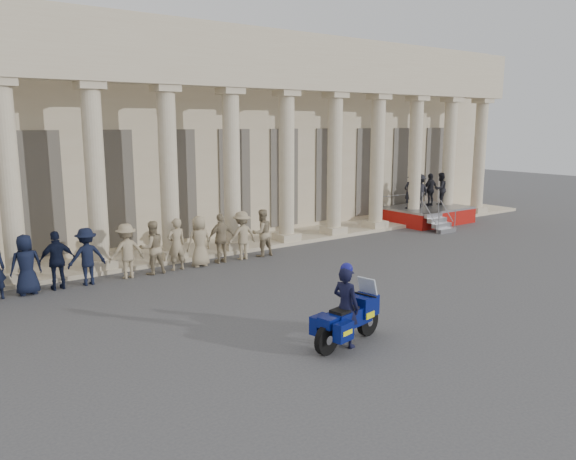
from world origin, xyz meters
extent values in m
plane|color=#434346|center=(0.00, 0.00, 0.00)|extent=(90.00, 90.00, 0.00)
cube|color=#C4B393|center=(0.00, 15.00, 4.50)|extent=(40.00, 10.00, 9.00)
cube|color=#C4B393|center=(0.00, 8.80, 0.07)|extent=(40.00, 2.60, 0.15)
cube|color=#C4B393|center=(0.00, 8.00, 6.79)|extent=(35.80, 1.00, 1.00)
cube|color=#C4B393|center=(0.00, 8.00, 7.89)|extent=(35.80, 1.00, 1.20)
cube|color=#C4B393|center=(-6.50, 8.00, 0.30)|extent=(0.90, 0.90, 0.30)
cylinder|color=#C4B393|center=(-6.50, 8.00, 3.25)|extent=(0.64, 0.64, 5.60)
cube|color=#C4B393|center=(-6.50, 8.00, 6.17)|extent=(0.85, 0.85, 0.24)
cube|color=#C4B393|center=(-3.90, 8.00, 0.30)|extent=(0.90, 0.90, 0.30)
cylinder|color=#C4B393|center=(-3.90, 8.00, 3.25)|extent=(0.64, 0.64, 5.60)
cube|color=#C4B393|center=(-3.90, 8.00, 6.17)|extent=(0.85, 0.85, 0.24)
cube|color=#C4B393|center=(-1.30, 8.00, 0.30)|extent=(0.90, 0.90, 0.30)
cylinder|color=#C4B393|center=(-1.30, 8.00, 3.25)|extent=(0.64, 0.64, 5.60)
cube|color=#C4B393|center=(-1.30, 8.00, 6.17)|extent=(0.85, 0.85, 0.24)
cube|color=#C4B393|center=(1.30, 8.00, 0.30)|extent=(0.90, 0.90, 0.30)
cylinder|color=#C4B393|center=(1.30, 8.00, 3.25)|extent=(0.64, 0.64, 5.60)
cube|color=#C4B393|center=(1.30, 8.00, 6.17)|extent=(0.85, 0.85, 0.24)
cube|color=#C4B393|center=(3.90, 8.00, 0.30)|extent=(0.90, 0.90, 0.30)
cylinder|color=#C4B393|center=(3.90, 8.00, 3.25)|extent=(0.64, 0.64, 5.60)
cube|color=#C4B393|center=(3.90, 8.00, 6.17)|extent=(0.85, 0.85, 0.24)
cube|color=#C4B393|center=(6.50, 8.00, 0.30)|extent=(0.90, 0.90, 0.30)
cylinder|color=#C4B393|center=(6.50, 8.00, 3.25)|extent=(0.64, 0.64, 5.60)
cube|color=#C4B393|center=(6.50, 8.00, 6.17)|extent=(0.85, 0.85, 0.24)
cube|color=#C4B393|center=(9.10, 8.00, 0.30)|extent=(0.90, 0.90, 0.30)
cylinder|color=#C4B393|center=(9.10, 8.00, 3.25)|extent=(0.64, 0.64, 5.60)
cube|color=#C4B393|center=(9.10, 8.00, 6.17)|extent=(0.85, 0.85, 0.24)
cube|color=#C4B393|center=(11.70, 8.00, 0.30)|extent=(0.90, 0.90, 0.30)
cylinder|color=#C4B393|center=(11.70, 8.00, 3.25)|extent=(0.64, 0.64, 5.60)
cube|color=#C4B393|center=(11.70, 8.00, 6.17)|extent=(0.85, 0.85, 0.24)
cube|color=#C4B393|center=(14.30, 8.00, 0.30)|extent=(0.90, 0.90, 0.30)
cylinder|color=#C4B393|center=(14.30, 8.00, 3.25)|extent=(0.64, 0.64, 5.60)
cube|color=#C4B393|center=(14.30, 8.00, 6.17)|extent=(0.85, 0.85, 0.24)
cube|color=#C4B393|center=(16.90, 8.00, 0.30)|extent=(0.90, 0.90, 0.30)
cylinder|color=#C4B393|center=(16.90, 8.00, 3.25)|extent=(0.64, 0.64, 5.60)
cube|color=#C4B393|center=(16.90, 8.00, 6.17)|extent=(0.85, 0.85, 0.24)
cube|color=black|center=(-5.20, 10.02, 2.55)|extent=(1.30, 0.12, 4.20)
cube|color=black|center=(-2.60, 10.02, 2.55)|extent=(1.30, 0.12, 4.20)
cube|color=black|center=(0.00, 10.02, 2.55)|extent=(1.30, 0.12, 4.20)
cube|color=black|center=(2.60, 10.02, 2.55)|extent=(1.30, 0.12, 4.20)
cube|color=black|center=(5.20, 10.02, 2.55)|extent=(1.30, 0.12, 4.20)
cube|color=black|center=(7.80, 10.02, 2.55)|extent=(1.30, 0.12, 4.20)
cube|color=black|center=(10.40, 10.02, 2.55)|extent=(1.30, 0.12, 4.20)
cube|color=black|center=(13.00, 10.02, 2.55)|extent=(1.30, 0.12, 4.20)
cube|color=black|center=(15.60, 10.02, 2.55)|extent=(1.30, 0.12, 4.20)
imported|color=black|center=(-6.47, 6.73, 0.90)|extent=(0.88, 0.57, 1.80)
imported|color=black|center=(-5.59, 6.73, 0.90)|extent=(1.06, 0.44, 1.80)
imported|color=black|center=(-4.71, 6.73, 0.90)|extent=(1.16, 0.67, 1.80)
imported|color=#9B8A6B|center=(-3.44, 6.73, 0.90)|extent=(1.16, 0.67, 1.80)
imported|color=#9B8A6B|center=(-2.56, 6.73, 0.90)|extent=(0.88, 0.68, 1.80)
imported|color=#9B8A6B|center=(-1.69, 6.73, 0.90)|extent=(0.66, 0.43, 1.80)
imported|color=#9B8A6B|center=(-0.81, 6.73, 0.90)|extent=(0.88, 0.57, 1.80)
imported|color=#9B8A6B|center=(0.07, 6.73, 0.90)|extent=(1.06, 0.44, 1.80)
imported|color=#9B8A6B|center=(0.94, 6.73, 0.90)|extent=(1.16, 0.67, 1.80)
imported|color=#9B8A6B|center=(1.82, 6.73, 0.90)|extent=(0.88, 0.68, 1.80)
cube|color=gray|center=(12.72, 7.93, 0.77)|extent=(4.04, 2.89, 0.10)
cube|color=#9D120C|center=(12.72, 6.50, 0.36)|extent=(4.04, 0.04, 0.72)
cube|color=#9D120C|center=(10.72, 7.93, 0.36)|extent=(0.04, 2.89, 0.72)
cube|color=#9D120C|center=(14.72, 7.93, 0.36)|extent=(0.04, 2.89, 0.72)
cube|color=gray|center=(11.30, 5.58, 0.10)|extent=(1.10, 0.28, 0.20)
cube|color=gray|center=(11.30, 5.86, 0.31)|extent=(1.10, 0.28, 0.20)
cube|color=gray|center=(11.30, 6.14, 0.51)|extent=(1.10, 0.28, 0.20)
cube|color=gray|center=(11.30, 6.42, 0.72)|extent=(1.10, 0.28, 0.20)
cylinder|color=gray|center=(12.72, 9.32, 1.32)|extent=(4.04, 0.04, 0.04)
imported|color=black|center=(11.52, 8.13, 1.65)|extent=(0.61, 0.40, 1.66)
imported|color=black|center=(12.32, 8.13, 1.65)|extent=(1.07, 0.62, 1.66)
imported|color=black|center=(13.12, 8.13, 1.65)|extent=(0.97, 0.41, 1.66)
imported|color=black|center=(13.92, 8.13, 1.65)|extent=(0.81, 0.63, 1.66)
cylinder|color=black|center=(-0.66, -1.56, 0.34)|extent=(0.70, 0.28, 0.68)
cylinder|color=black|center=(-2.18, -1.86, 0.34)|extent=(0.70, 0.28, 0.68)
cube|color=navy|center=(-1.37, -1.70, 0.64)|extent=(1.25, 0.66, 0.39)
cube|color=navy|center=(-0.86, -1.60, 0.81)|extent=(0.66, 0.64, 0.47)
cube|color=silver|center=(-0.86, -1.60, 0.57)|extent=(0.28, 0.35, 0.12)
cube|color=#B2BFCC|center=(-0.69, -1.56, 1.16)|extent=(0.30, 0.51, 0.55)
cube|color=black|center=(-1.57, -1.74, 0.85)|extent=(0.73, 0.48, 0.10)
cube|color=navy|center=(-2.13, -1.85, 0.73)|extent=(0.42, 0.42, 0.23)
cube|color=navy|center=(-1.96, -2.15, 0.57)|extent=(0.50, 0.31, 0.41)
cube|color=#EAE90C|center=(-1.96, -2.15, 0.57)|extent=(0.35, 0.30, 0.10)
cube|color=navy|center=(-2.09, -1.50, 0.57)|extent=(0.50, 0.31, 0.41)
cube|color=#EAE90C|center=(-2.09, -1.50, 0.57)|extent=(0.35, 0.30, 0.10)
cylinder|color=silver|center=(-1.92, -1.55, 0.31)|extent=(0.63, 0.22, 0.10)
cylinder|color=black|center=(-0.86, -1.60, 1.06)|extent=(0.18, 0.72, 0.04)
imported|color=black|center=(-1.52, -1.73, 0.93)|extent=(0.57, 0.75, 1.85)
sphere|color=navy|center=(-1.52, -1.73, 1.80)|extent=(0.28, 0.28, 0.28)
camera|label=1|loc=(-9.67, -10.69, 4.96)|focal=35.00mm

